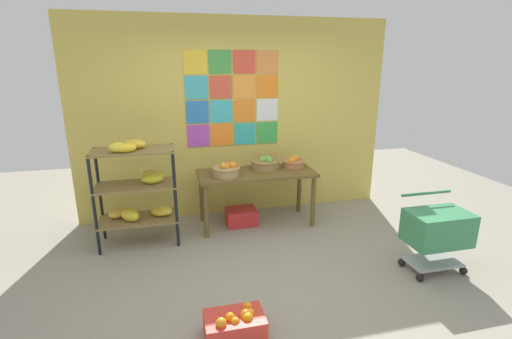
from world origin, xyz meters
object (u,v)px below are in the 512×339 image
Objects in this scene: produce_crate_under_table at (241,217)px; shopping_cart at (437,230)px; display_table at (256,179)px; fruit_basket_right at (265,163)px; banana_shelf_unit at (138,187)px; fruit_basket_left at (294,162)px; fruit_basket_back_right at (226,170)px; orange_crate_foreground at (235,325)px.

shopping_cart is (1.72, -1.60, 0.35)m from produce_crate_under_table.
fruit_basket_right reaches higher than display_table.
fruit_basket_left is (2.02, 0.30, 0.08)m from banana_shelf_unit.
fruit_basket_back_right is 0.75× the size of orange_crate_foreground.
shopping_cart is (1.36, -1.72, -0.34)m from fruit_basket_right.
shopping_cart reaches higher than orange_crate_foreground.
orange_crate_foreground reaches higher than produce_crate_under_table.
display_table is (1.47, 0.19, -0.07)m from banana_shelf_unit.
banana_shelf_unit is 3.15× the size of fruit_basket_right.
fruit_basket_back_right is at bearing -158.48° from fruit_basket_right.
fruit_basket_left is 2.58m from orange_crate_foreground.
banana_shelf_unit is at bearing -172.64° from display_table.
orange_crate_foreground is 2.27m from shopping_cart.
orange_crate_foreground is at bearing -108.25° from display_table.
banana_shelf_unit is 2.11m from orange_crate_foreground.
banana_shelf_unit is 3.30m from shopping_cart.
fruit_basket_back_right reaches higher than fruit_basket_left.
fruit_basket_right is at bearing 21.52° from fruit_basket_back_right.
fruit_basket_back_right reaches higher than fruit_basket_right.
fruit_basket_back_right is at bearing -168.68° from fruit_basket_left.
display_table is 1.92× the size of shopping_cart.
fruit_basket_left is at bearing 11.32° from fruit_basket_back_right.
shopping_cart is at bearing -51.67° from fruit_basket_right.
fruit_basket_left is (0.39, -0.03, -0.01)m from fruit_basket_right.
fruit_basket_back_right is at bearing 5.76° from banana_shelf_unit.
banana_shelf_unit reaches higher than orange_crate_foreground.
display_table is 0.57m from produce_crate_under_table.
display_table is 0.58m from fruit_basket_left.
display_table is at bearing 11.48° from fruit_basket_back_right.
fruit_basket_right is 0.79m from produce_crate_under_table.
shopping_cart is (1.51, -1.58, -0.18)m from display_table.
fruit_basket_back_right is 0.73m from produce_crate_under_table.
fruit_basket_right is 1.00× the size of produce_crate_under_table.
shopping_cart is (2.98, -1.39, -0.25)m from banana_shelf_unit.
banana_shelf_unit is 1.60× the size of shopping_cart.
fruit_basket_right is at bearing 175.36° from fruit_basket_left.
banana_shelf_unit reaches higher than display_table.
display_table is 4.29× the size of fruit_basket_back_right.
banana_shelf_unit is 2.04m from fruit_basket_left.
fruit_basket_right reaches higher than shopping_cart.
produce_crate_under_table is (-0.20, 0.02, -0.53)m from display_table.
shopping_cart is (1.92, -1.49, -0.35)m from fruit_basket_back_right.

